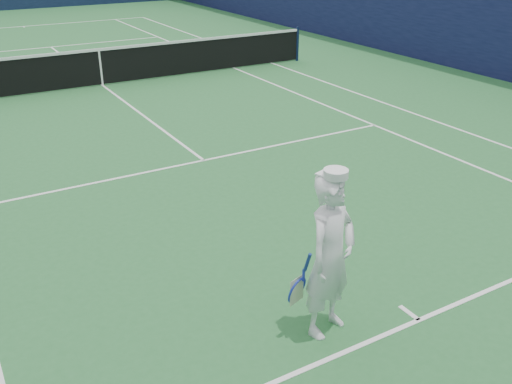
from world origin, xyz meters
TOP-DOWN VIEW (x-y plane):
  - ground at (0.00, 0.00)m, footprint 80.00×80.00m
  - court_markings at (0.00, 0.00)m, footprint 11.03×23.83m
  - windscreen_fence at (0.00, 0.00)m, footprint 20.12×36.12m
  - tennis_net at (0.00, 0.00)m, footprint 12.88×0.09m
  - tennis_player at (-0.96, -11.47)m, footprint 0.86×0.61m

SIDE VIEW (x-z plane):
  - ground at x=0.00m, z-range 0.00..0.00m
  - court_markings at x=0.00m, z-range 0.00..0.01m
  - tennis_net at x=0.00m, z-range 0.02..1.09m
  - tennis_player at x=-0.96m, z-range -0.02..1.83m
  - windscreen_fence at x=0.00m, z-range 0.00..4.00m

